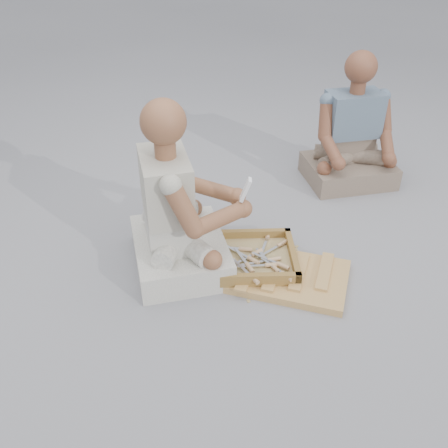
{
  "coord_description": "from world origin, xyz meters",
  "views": [
    {
      "loc": [
        -0.12,
        -1.91,
        1.66
      ],
      "look_at": [
        -0.07,
        0.1,
        0.3
      ],
      "focal_mm": 40.0,
      "sensor_mm": 36.0,
      "label": 1
    }
  ],
  "objects_px": {
    "companion": "(352,141)",
    "carved_panel": "(287,276)",
    "tool_tray": "(247,258)",
    "craftsman": "(177,214)"
  },
  "relations": [
    {
      "from": "tool_tray",
      "to": "carved_panel",
      "type": "bearing_deg",
      "value": -26.57
    },
    {
      "from": "carved_panel",
      "to": "tool_tray",
      "type": "height_order",
      "value": "tool_tray"
    },
    {
      "from": "tool_tray",
      "to": "companion",
      "type": "xyz_separation_m",
      "value": [
        0.74,
        0.94,
        0.22
      ]
    },
    {
      "from": "companion",
      "to": "carved_panel",
      "type": "bearing_deg",
      "value": 51.71
    },
    {
      "from": "companion",
      "to": "craftsman",
      "type": "bearing_deg",
      "value": 28.55
    },
    {
      "from": "carved_panel",
      "to": "tool_tray",
      "type": "relative_size",
      "value": 1.17
    },
    {
      "from": "carved_panel",
      "to": "companion",
      "type": "distance_m",
      "value": 1.21
    },
    {
      "from": "carved_panel",
      "to": "craftsman",
      "type": "bearing_deg",
      "value": 165.02
    },
    {
      "from": "craftsman",
      "to": "tool_tray",
      "type": "bearing_deg",
      "value": 70.13
    },
    {
      "from": "tool_tray",
      "to": "companion",
      "type": "bearing_deg",
      "value": 51.78
    }
  ]
}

